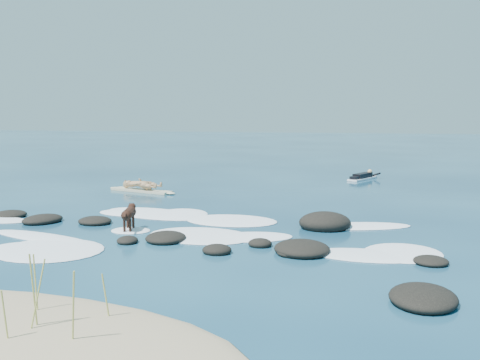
# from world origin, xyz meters

# --- Properties ---
(ground) EXTENTS (160.00, 160.00, 0.00)m
(ground) POSITION_xyz_m (0.00, 0.00, 0.00)
(ground) COLOR #0A2642
(ground) RESTS_ON ground
(reef_rocks) EXTENTS (13.36, 7.30, 0.62)m
(reef_rocks) POSITION_xyz_m (1.58, -1.56, 0.10)
(reef_rocks) COLOR black
(reef_rocks) RESTS_ON ground
(breaking_foam) EXTENTS (14.94, 7.41, 0.12)m
(breaking_foam) POSITION_xyz_m (0.39, -0.33, 0.01)
(breaking_foam) COLOR white
(breaking_foam) RESTS_ON ground
(standing_surfer_rig) EXTENTS (3.38, 1.35, 1.95)m
(standing_surfer_rig) POSITION_xyz_m (-3.65, 6.19, 0.77)
(standing_surfer_rig) COLOR beige
(standing_surfer_rig) RESTS_ON ground
(paddling_surfer_rig) EXTENTS (1.57, 2.41, 0.43)m
(paddling_surfer_rig) POSITION_xyz_m (5.09, 12.84, 0.15)
(paddling_surfer_rig) COLOR white
(paddling_surfer_rig) RESTS_ON ground
(dog) EXTENTS (0.48, 1.17, 0.75)m
(dog) POSITION_xyz_m (-0.75, -0.82, 0.50)
(dog) COLOR black
(dog) RESTS_ON ground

